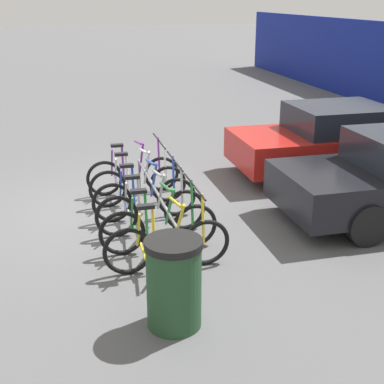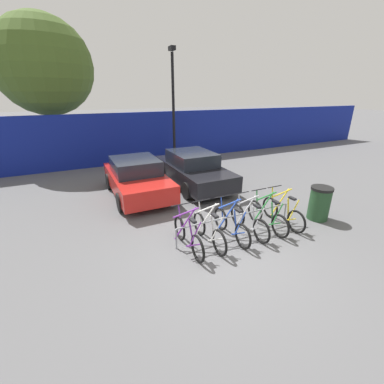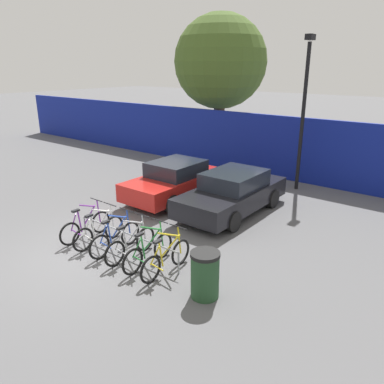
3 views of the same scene
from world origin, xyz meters
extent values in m
plane|color=#59595B|center=(0.00, 0.00, 0.00)|extent=(120.00, 120.00, 0.00)
cylinder|color=gray|center=(0.79, 0.68, 0.55)|extent=(3.54, 0.04, 0.04)
cylinder|color=gray|center=(-0.98, 0.68, 0.28)|extent=(0.04, 0.04, 0.55)
cylinder|color=gray|center=(2.56, 0.68, 0.28)|extent=(0.04, 0.04, 0.55)
torus|color=black|center=(-0.73, 0.00, 0.33)|extent=(0.06, 0.66, 0.66)
torus|color=black|center=(-0.73, 1.05, 0.33)|extent=(0.06, 0.66, 0.66)
cylinder|color=#752D99|center=(-0.73, 0.68, 0.65)|extent=(0.60, 0.04, 0.76)
cylinder|color=#752D99|center=(-0.73, 0.63, 0.96)|extent=(0.68, 0.04, 0.16)
cylinder|color=#752D99|center=(-0.73, 0.35, 0.59)|extent=(0.14, 0.04, 0.63)
cylinder|color=#752D99|center=(-0.73, 0.15, 0.61)|extent=(0.32, 0.03, 0.58)
cylinder|color=#752D99|center=(-0.73, 0.20, 0.31)|extent=(0.40, 0.03, 0.08)
cylinder|color=#752D99|center=(-0.73, 1.01, 0.68)|extent=(0.12, 0.04, 0.69)
cylinder|color=black|center=(-0.73, 0.97, 1.04)|extent=(0.52, 0.03, 0.03)
cube|color=black|center=(-0.73, 0.25, 0.93)|extent=(0.10, 0.22, 0.05)
torus|color=black|center=(-0.15, 0.00, 0.33)|extent=(0.06, 0.66, 0.66)
torus|color=black|center=(-0.15, 1.05, 0.33)|extent=(0.06, 0.66, 0.66)
cylinder|color=silver|center=(-0.15, 0.68, 0.65)|extent=(0.60, 0.04, 0.76)
cylinder|color=silver|center=(-0.15, 0.63, 0.96)|extent=(0.68, 0.04, 0.16)
cylinder|color=silver|center=(-0.15, 0.35, 0.59)|extent=(0.14, 0.04, 0.63)
cylinder|color=silver|center=(-0.15, 0.15, 0.61)|extent=(0.32, 0.03, 0.58)
cylinder|color=silver|center=(-0.15, 0.20, 0.31)|extent=(0.40, 0.03, 0.08)
cylinder|color=silver|center=(-0.15, 1.01, 0.68)|extent=(0.12, 0.04, 0.69)
cylinder|color=black|center=(-0.15, 0.97, 1.04)|extent=(0.52, 0.03, 0.03)
cube|color=black|center=(-0.15, 0.25, 0.93)|extent=(0.10, 0.22, 0.05)
torus|color=black|center=(0.52, 0.00, 0.33)|extent=(0.06, 0.66, 0.66)
torus|color=black|center=(0.52, 1.05, 0.33)|extent=(0.06, 0.66, 0.66)
cylinder|color=#284CB7|center=(0.52, 0.68, 0.65)|extent=(0.60, 0.04, 0.76)
cylinder|color=#284CB7|center=(0.52, 0.63, 0.96)|extent=(0.68, 0.04, 0.16)
cylinder|color=#284CB7|center=(0.52, 0.35, 0.59)|extent=(0.14, 0.04, 0.63)
cylinder|color=#284CB7|center=(0.52, 0.15, 0.61)|extent=(0.32, 0.03, 0.58)
cylinder|color=#284CB7|center=(0.52, 0.20, 0.31)|extent=(0.40, 0.03, 0.08)
cylinder|color=#284CB7|center=(0.52, 1.01, 0.68)|extent=(0.12, 0.04, 0.69)
cylinder|color=black|center=(0.52, 0.97, 1.04)|extent=(0.52, 0.03, 0.03)
cube|color=black|center=(0.52, 0.25, 0.93)|extent=(0.10, 0.22, 0.05)
torus|color=black|center=(1.10, 0.00, 0.33)|extent=(0.06, 0.66, 0.66)
torus|color=black|center=(1.10, 1.05, 0.33)|extent=(0.06, 0.66, 0.66)
cylinder|color=#B7B7BC|center=(1.10, 0.68, 0.65)|extent=(0.60, 0.04, 0.76)
cylinder|color=#B7B7BC|center=(1.10, 0.63, 0.96)|extent=(0.68, 0.04, 0.16)
cylinder|color=#B7B7BC|center=(1.10, 0.35, 0.59)|extent=(0.14, 0.04, 0.63)
cylinder|color=#B7B7BC|center=(1.10, 0.15, 0.61)|extent=(0.32, 0.03, 0.58)
cylinder|color=#B7B7BC|center=(1.10, 0.20, 0.31)|extent=(0.40, 0.03, 0.08)
cylinder|color=#B7B7BC|center=(1.10, 1.01, 0.68)|extent=(0.12, 0.04, 0.69)
cylinder|color=black|center=(1.10, 0.97, 1.04)|extent=(0.52, 0.03, 0.03)
cube|color=black|center=(1.10, 0.25, 0.93)|extent=(0.10, 0.22, 0.05)
torus|color=black|center=(1.73, 0.00, 0.33)|extent=(0.06, 0.66, 0.66)
torus|color=black|center=(1.73, 1.05, 0.33)|extent=(0.06, 0.66, 0.66)
cylinder|color=#288438|center=(1.73, 0.68, 0.65)|extent=(0.60, 0.04, 0.76)
cylinder|color=#288438|center=(1.73, 0.63, 0.96)|extent=(0.68, 0.04, 0.16)
cylinder|color=#288438|center=(1.73, 0.35, 0.59)|extent=(0.14, 0.04, 0.63)
cylinder|color=#288438|center=(1.73, 0.15, 0.61)|extent=(0.32, 0.03, 0.58)
cylinder|color=#288438|center=(1.73, 0.20, 0.31)|extent=(0.40, 0.03, 0.08)
cylinder|color=#288438|center=(1.73, 1.01, 0.68)|extent=(0.12, 0.04, 0.69)
cylinder|color=black|center=(1.73, 0.97, 1.04)|extent=(0.52, 0.03, 0.03)
cube|color=black|center=(1.73, 0.25, 0.93)|extent=(0.10, 0.22, 0.05)
torus|color=black|center=(2.31, 0.00, 0.33)|extent=(0.06, 0.66, 0.66)
torus|color=black|center=(2.31, 1.05, 0.33)|extent=(0.06, 0.66, 0.66)
cylinder|color=yellow|center=(2.31, 0.68, 0.65)|extent=(0.60, 0.04, 0.76)
cylinder|color=yellow|center=(2.31, 0.63, 0.96)|extent=(0.68, 0.04, 0.16)
cylinder|color=yellow|center=(2.31, 0.35, 0.59)|extent=(0.14, 0.04, 0.63)
cylinder|color=yellow|center=(2.31, 0.15, 0.61)|extent=(0.32, 0.03, 0.58)
cylinder|color=yellow|center=(2.31, 0.20, 0.31)|extent=(0.40, 0.03, 0.08)
cylinder|color=yellow|center=(2.31, 1.01, 0.68)|extent=(0.12, 0.04, 0.69)
cylinder|color=black|center=(2.31, 0.97, 1.04)|extent=(0.52, 0.03, 0.03)
cube|color=black|center=(2.31, 0.25, 0.93)|extent=(0.10, 0.22, 0.05)
cube|color=red|center=(-0.93, 4.62, 0.57)|extent=(1.80, 4.02, 0.62)
cube|color=#1E232D|center=(-0.93, 4.72, 1.14)|extent=(1.58, 1.85, 0.52)
cylinder|color=black|center=(-1.79, 5.79, 0.32)|extent=(0.20, 0.64, 0.64)
cylinder|color=black|center=(-1.79, 3.46, 0.32)|extent=(0.20, 0.64, 0.64)
cylinder|color=black|center=(-0.08, 3.46, 0.32)|extent=(0.20, 0.64, 0.64)
cylinder|color=black|center=(0.59, 3.49, 0.32)|extent=(0.20, 0.64, 0.64)
cylinder|color=black|center=(2.30, 3.49, 0.32)|extent=(0.20, 0.64, 0.64)
cylinder|color=#234728|center=(3.57, 0.33, 0.47)|extent=(0.60, 0.60, 0.95)
cylinder|color=black|center=(3.57, 0.33, 0.99)|extent=(0.63, 0.63, 0.08)
camera|label=1|loc=(8.54, -0.74, 3.44)|focal=50.00mm
camera|label=2|loc=(-2.98, -4.43, 3.64)|focal=24.00mm
camera|label=3|loc=(7.58, -5.23, 4.67)|focal=35.00mm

